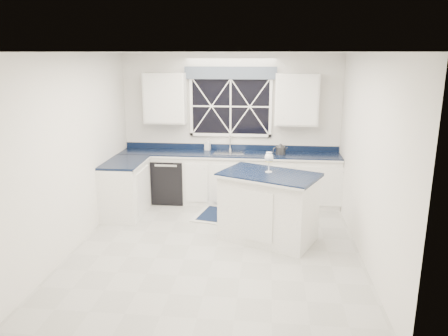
# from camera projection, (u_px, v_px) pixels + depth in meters

# --- Properties ---
(ground) EXTENTS (4.50, 4.50, 0.00)m
(ground) POSITION_uv_depth(u_px,v_px,m) (217.00, 247.00, 6.26)
(ground) COLOR #A7A7A2
(ground) RESTS_ON ground
(back_wall) EXTENTS (4.00, 0.10, 2.70)m
(back_wall) POSITION_uv_depth(u_px,v_px,m) (231.00, 128.00, 8.08)
(back_wall) COLOR silver
(back_wall) RESTS_ON ground
(base_cabinets) EXTENTS (3.99, 1.60, 0.90)m
(base_cabinets) POSITION_uv_depth(u_px,v_px,m) (210.00, 181.00, 7.90)
(base_cabinets) COLOR white
(base_cabinets) RESTS_ON ground
(countertop) EXTENTS (3.98, 0.64, 0.04)m
(countertop) POSITION_uv_depth(u_px,v_px,m) (229.00, 154.00, 7.90)
(countertop) COLOR black
(countertop) RESTS_ON base_cabinets
(dishwasher) EXTENTS (0.60, 0.58, 0.82)m
(dishwasher) POSITION_uv_depth(u_px,v_px,m) (170.00, 179.00, 8.14)
(dishwasher) COLOR black
(dishwasher) RESTS_ON ground
(window) EXTENTS (1.65, 0.09, 1.26)m
(window) POSITION_uv_depth(u_px,v_px,m) (231.00, 102.00, 7.91)
(window) COLOR black
(window) RESTS_ON ground
(upper_cabinets) EXTENTS (3.10, 0.34, 0.90)m
(upper_cabinets) POSITION_uv_depth(u_px,v_px,m) (230.00, 99.00, 7.78)
(upper_cabinets) COLOR white
(upper_cabinets) RESTS_ON ground
(faucet) EXTENTS (0.05, 0.20, 0.30)m
(faucet) POSITION_uv_depth(u_px,v_px,m) (230.00, 142.00, 8.04)
(faucet) COLOR silver
(faucet) RESTS_ON countertop
(island) EXTENTS (1.58, 1.31, 1.02)m
(island) POSITION_uv_depth(u_px,v_px,m) (268.00, 207.00, 6.40)
(island) COLOR white
(island) RESTS_ON ground
(rug) EXTENTS (1.54, 1.12, 0.02)m
(rug) POSITION_uv_depth(u_px,v_px,m) (237.00, 217.00, 7.37)
(rug) COLOR #BBBAB5
(rug) RESTS_ON ground
(kettle) EXTENTS (0.27, 0.22, 0.20)m
(kettle) POSITION_uv_depth(u_px,v_px,m) (280.00, 149.00, 7.76)
(kettle) COLOR #313134
(kettle) RESTS_ON countertop
(wine_glass) EXTENTS (0.12, 0.12, 0.30)m
(wine_glass) POSITION_uv_depth(u_px,v_px,m) (269.00, 158.00, 6.28)
(wine_glass) COLOR white
(wine_glass) RESTS_ON island
(soap_bottle) EXTENTS (0.11, 0.12, 0.22)m
(soap_bottle) POSITION_uv_depth(u_px,v_px,m) (208.00, 144.00, 8.10)
(soap_bottle) COLOR silver
(soap_bottle) RESTS_ON countertop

